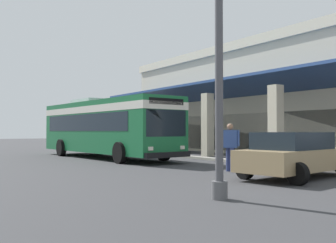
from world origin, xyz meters
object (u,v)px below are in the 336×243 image
Objects in this scene: pedestrian at (230,144)px; lot_light_pole at (219,27)px; transit_bus at (105,125)px; potted_palm at (148,141)px; parked_sedan_tan at (295,155)px.

pedestrian is 6.45m from lot_light_pole.
transit_bus is 3.65× the size of potted_palm.
parked_sedan_tan is 5.68m from lot_light_pole.
potted_palm is 0.44× the size of lot_light_pole.
transit_bus is 13.76m from lot_light_pole.
parked_sedan_tan is (11.74, 1.14, -1.10)m from transit_bus.
transit_bus is at bearing -174.46° from parked_sedan_tan.
lot_light_pole reaches higher than parked_sedan_tan.
lot_light_pole is (16.69, -8.39, 3.03)m from potted_palm.
lot_light_pole is at bearing -14.50° from transit_bus.
pedestrian is 13.34m from potted_palm.
transit_bus is 9.22m from pedestrian.
transit_bus is 2.47× the size of parked_sedan_tan.
parked_sedan_tan is at bearing 8.15° from pedestrian.
potted_palm is at bearing 125.13° from transit_bus.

